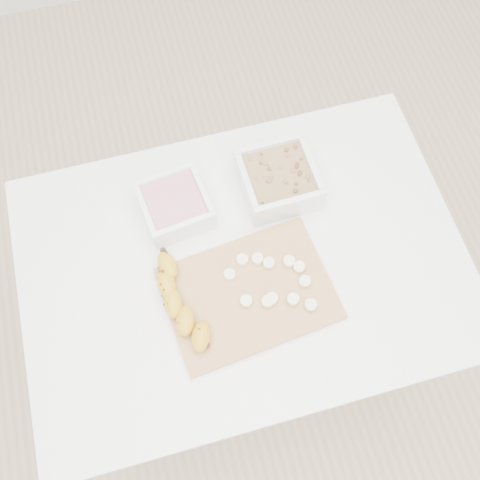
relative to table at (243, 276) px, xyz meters
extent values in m
plane|color=#C6AD89|center=(0.00, 0.00, -0.65)|extent=(3.50, 3.50, 0.00)
cube|color=white|center=(0.00, 0.00, 0.08)|extent=(1.00, 0.70, 0.04)
cylinder|color=white|center=(-0.44, -0.29, -0.30)|extent=(0.05, 0.05, 0.71)
cylinder|color=white|center=(0.44, -0.29, -0.30)|extent=(0.05, 0.05, 0.71)
cylinder|color=white|center=(-0.44, 0.29, -0.30)|extent=(0.05, 0.05, 0.71)
cylinder|color=white|center=(0.44, 0.29, -0.30)|extent=(0.05, 0.05, 0.71)
cube|color=white|center=(-0.12, 0.16, 0.13)|extent=(0.16, 0.16, 0.07)
cube|color=#CB7A90|center=(-0.12, 0.16, 0.13)|extent=(0.14, 0.14, 0.04)
cube|color=white|center=(0.13, 0.16, 0.14)|extent=(0.17, 0.17, 0.08)
cube|color=olive|center=(0.13, 0.16, 0.14)|extent=(0.14, 0.14, 0.05)
cube|color=#B27D4A|center=(-0.01, -0.08, 0.10)|extent=(0.38, 0.29, 0.01)
cylinder|color=#FCF2C0|center=(-0.04, -0.03, 0.12)|extent=(0.03, 0.03, 0.01)
cylinder|color=#FCF2C0|center=(0.00, 0.00, 0.12)|extent=(0.03, 0.03, 0.01)
cylinder|color=#FCF2C0|center=(0.03, -0.01, 0.12)|extent=(0.03, 0.03, 0.01)
cylinder|color=#FCF2C0|center=(0.05, -0.02, 0.12)|extent=(0.03, 0.03, 0.01)
cylinder|color=#FCF2C0|center=(0.10, -0.03, 0.12)|extent=(0.03, 0.03, 0.01)
cylinder|color=#FCF2C0|center=(0.11, -0.05, 0.12)|extent=(0.03, 0.03, 0.01)
cylinder|color=#FCF2C0|center=(0.11, -0.09, 0.12)|extent=(0.03, 0.03, 0.01)
cylinder|color=#FCF2C0|center=(-0.02, -0.10, 0.12)|extent=(0.03, 0.03, 0.01)
cylinder|color=#FCF2C0|center=(0.02, -0.11, 0.12)|extent=(0.03, 0.03, 0.01)
cylinder|color=#FCF2C0|center=(0.03, -0.11, 0.12)|extent=(0.03, 0.03, 0.01)
cylinder|color=#FCF2C0|center=(0.08, -0.12, 0.12)|extent=(0.03, 0.03, 0.01)
cylinder|color=#FCF2C0|center=(0.11, -0.14, 0.12)|extent=(0.03, 0.03, 0.01)
camera|label=1|loc=(-0.12, -0.41, 1.22)|focal=40.00mm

